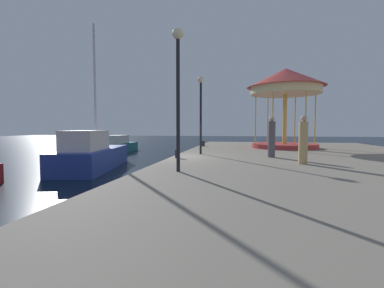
{
  "coord_description": "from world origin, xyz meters",
  "views": [
    {
      "loc": [
        3.38,
        -12.77,
        2.21
      ],
      "look_at": [
        0.17,
        4.39,
        1.16
      ],
      "focal_mm": 25.05,
      "sensor_mm": 36.0,
      "label": 1
    }
  ],
  "objects_px": {
    "person_far_corner": "(272,138)",
    "person_near_carousel": "(303,141)",
    "sailboat_blue": "(92,155)",
    "lamp_post_near_edge": "(178,75)",
    "motorboat_teal": "(118,146)",
    "bollard_south": "(203,144)",
    "lamp_post_mid_promenade": "(201,101)",
    "bollard_center": "(178,154)",
    "carousel": "(285,89)"
  },
  "relations": [
    {
      "from": "lamp_post_near_edge",
      "to": "bollard_center",
      "type": "distance_m",
      "value": 4.84
    },
    {
      "from": "lamp_post_mid_promenade",
      "to": "person_near_carousel",
      "type": "relative_size",
      "value": 2.19
    },
    {
      "from": "lamp_post_near_edge",
      "to": "bollard_south",
      "type": "distance_m",
      "value": 12.36
    },
    {
      "from": "sailboat_blue",
      "to": "lamp_post_near_edge",
      "type": "relative_size",
      "value": 1.73
    },
    {
      "from": "lamp_post_mid_promenade",
      "to": "sailboat_blue",
      "type": "bearing_deg",
      "value": -167.37
    },
    {
      "from": "motorboat_teal",
      "to": "bollard_south",
      "type": "xyz_separation_m",
      "value": [
        8.31,
        -2.62,
        0.43
      ]
    },
    {
      "from": "bollard_south",
      "to": "lamp_post_near_edge",
      "type": "bearing_deg",
      "value": -85.69
    },
    {
      "from": "person_far_corner",
      "to": "lamp_post_near_edge",
      "type": "bearing_deg",
      "value": -124.69
    },
    {
      "from": "sailboat_blue",
      "to": "person_far_corner",
      "type": "bearing_deg",
      "value": 2.23
    },
    {
      "from": "motorboat_teal",
      "to": "lamp_post_mid_promenade",
      "type": "relative_size",
      "value": 1.2
    },
    {
      "from": "carousel",
      "to": "bollard_center",
      "type": "bearing_deg",
      "value": -127.66
    },
    {
      "from": "lamp_post_near_edge",
      "to": "motorboat_teal",
      "type": "bearing_deg",
      "value": 122.25
    },
    {
      "from": "carousel",
      "to": "lamp_post_near_edge",
      "type": "relative_size",
      "value": 1.22
    },
    {
      "from": "lamp_post_near_edge",
      "to": "lamp_post_mid_promenade",
      "type": "height_order",
      "value": "lamp_post_near_edge"
    },
    {
      "from": "person_near_carousel",
      "to": "bollard_south",
      "type": "bearing_deg",
      "value": 119.56
    },
    {
      "from": "bollard_south",
      "to": "person_far_corner",
      "type": "distance_m",
      "value": 8.29
    },
    {
      "from": "lamp_post_mid_promenade",
      "to": "motorboat_teal",
      "type": "bearing_deg",
      "value": 135.99
    },
    {
      "from": "lamp_post_mid_promenade",
      "to": "bollard_south",
      "type": "bearing_deg",
      "value": 96.88
    },
    {
      "from": "bollard_south",
      "to": "lamp_post_mid_promenade",
      "type": "bearing_deg",
      "value": -83.12
    },
    {
      "from": "bollard_center",
      "to": "person_near_carousel",
      "type": "relative_size",
      "value": 0.21
    },
    {
      "from": "lamp_post_near_edge",
      "to": "person_near_carousel",
      "type": "height_order",
      "value": "lamp_post_near_edge"
    },
    {
      "from": "motorboat_teal",
      "to": "person_near_carousel",
      "type": "relative_size",
      "value": 2.62
    },
    {
      "from": "person_far_corner",
      "to": "person_near_carousel",
      "type": "relative_size",
      "value": 1.04
    },
    {
      "from": "sailboat_blue",
      "to": "bollard_center",
      "type": "height_order",
      "value": "sailboat_blue"
    },
    {
      "from": "bollard_center",
      "to": "person_far_corner",
      "type": "bearing_deg",
      "value": 15.11
    },
    {
      "from": "sailboat_blue",
      "to": "bollard_south",
      "type": "height_order",
      "value": "sailboat_blue"
    },
    {
      "from": "bollard_center",
      "to": "person_far_corner",
      "type": "relative_size",
      "value": 0.2
    },
    {
      "from": "motorboat_teal",
      "to": "lamp_post_near_edge",
      "type": "height_order",
      "value": "lamp_post_near_edge"
    },
    {
      "from": "motorboat_teal",
      "to": "person_far_corner",
      "type": "bearing_deg",
      "value": -37.38
    },
    {
      "from": "lamp_post_near_edge",
      "to": "person_far_corner",
      "type": "height_order",
      "value": "lamp_post_near_edge"
    },
    {
      "from": "sailboat_blue",
      "to": "person_far_corner",
      "type": "xyz_separation_m",
      "value": [
        9.27,
        0.36,
        0.93
      ]
    },
    {
      "from": "lamp_post_mid_promenade",
      "to": "bollard_center",
      "type": "xyz_separation_m",
      "value": [
        -0.78,
        -2.09,
        -2.66
      ]
    },
    {
      "from": "lamp_post_mid_promenade",
      "to": "bollard_center",
      "type": "distance_m",
      "value": 3.47
    },
    {
      "from": "bollard_center",
      "to": "bollard_south",
      "type": "bearing_deg",
      "value": 89.73
    },
    {
      "from": "lamp_post_near_edge",
      "to": "person_far_corner",
      "type": "xyz_separation_m",
      "value": [
        3.42,
        4.94,
        -2.16
      ]
    },
    {
      "from": "lamp_post_near_edge",
      "to": "person_near_carousel",
      "type": "distance_m",
      "value": 5.58
    },
    {
      "from": "lamp_post_mid_promenade",
      "to": "bollard_south",
      "type": "distance_m",
      "value": 6.71
    },
    {
      "from": "lamp_post_near_edge",
      "to": "bollard_south",
      "type": "relative_size",
      "value": 11.38
    },
    {
      "from": "lamp_post_mid_promenade",
      "to": "person_far_corner",
      "type": "distance_m",
      "value": 4.17
    },
    {
      "from": "lamp_post_mid_promenade",
      "to": "bollard_south",
      "type": "xyz_separation_m",
      "value": [
        -0.74,
        6.12,
        -2.66
      ]
    },
    {
      "from": "carousel",
      "to": "person_far_corner",
      "type": "height_order",
      "value": "carousel"
    },
    {
      "from": "lamp_post_mid_promenade",
      "to": "person_far_corner",
      "type": "height_order",
      "value": "lamp_post_mid_promenade"
    },
    {
      "from": "motorboat_teal",
      "to": "person_near_carousel",
      "type": "xyz_separation_m",
      "value": [
        13.59,
        -11.92,
        1.12
      ]
    },
    {
      "from": "carousel",
      "to": "person_near_carousel",
      "type": "xyz_separation_m",
      "value": [
        -0.6,
        -8.76,
        -3.27
      ]
    },
    {
      "from": "person_far_corner",
      "to": "bollard_center",
      "type": "bearing_deg",
      "value": -164.89
    },
    {
      "from": "motorboat_teal",
      "to": "carousel",
      "type": "relative_size",
      "value": 0.9
    },
    {
      "from": "carousel",
      "to": "person_near_carousel",
      "type": "relative_size",
      "value": 2.93
    },
    {
      "from": "motorboat_teal",
      "to": "person_near_carousel",
      "type": "bearing_deg",
      "value": -41.27
    },
    {
      "from": "carousel",
      "to": "lamp_post_near_edge",
      "type": "distance_m",
      "value": 12.52
    },
    {
      "from": "lamp_post_near_edge",
      "to": "bollard_south",
      "type": "bearing_deg",
      "value": 94.31
    }
  ]
}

